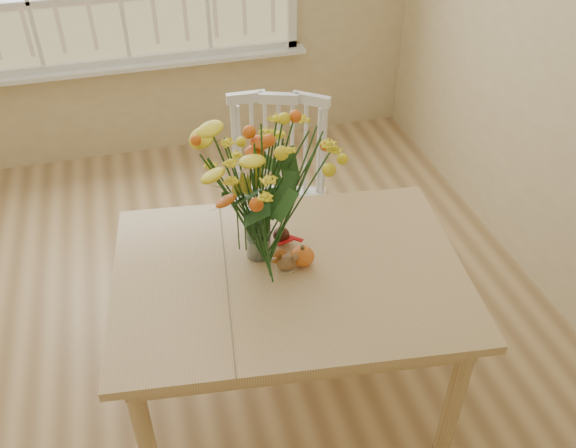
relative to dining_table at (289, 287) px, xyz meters
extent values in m
cube|color=#A07B4D|center=(-0.47, 0.12, -0.66)|extent=(4.00, 4.50, 0.01)
cube|color=white|center=(-0.47, 2.30, 0.04)|extent=(2.42, 0.12, 0.03)
cube|color=tan|center=(0.00, 0.00, 0.07)|extent=(1.50, 1.15, 0.04)
cube|color=tan|center=(0.00, 0.00, 0.00)|extent=(1.36, 1.02, 0.10)
cylinder|color=tan|center=(-0.65, -0.33, -0.30)|extent=(0.07, 0.07, 0.70)
cylinder|color=tan|center=(-0.55, 0.48, -0.30)|extent=(0.07, 0.07, 0.70)
cylinder|color=tan|center=(0.55, -0.48, -0.30)|extent=(0.07, 0.07, 0.70)
cylinder|color=tan|center=(0.65, 0.33, -0.30)|extent=(0.07, 0.07, 0.70)
cube|color=white|center=(0.12, 0.67, -0.15)|extent=(0.62, 0.60, 0.05)
cube|color=white|center=(0.18, 0.85, 0.13)|extent=(0.48, 0.20, 0.56)
cylinder|color=white|center=(-0.12, 0.57, -0.41)|extent=(0.04, 0.04, 0.48)
cylinder|color=white|center=(0.00, 0.90, -0.41)|extent=(0.04, 0.04, 0.48)
cylinder|color=white|center=(0.24, 0.44, -0.41)|extent=(0.04, 0.04, 0.48)
cylinder|color=white|center=(0.36, 0.78, -0.41)|extent=(0.04, 0.04, 0.48)
cylinder|color=white|center=(-0.09, 0.13, 0.21)|extent=(0.10, 0.10, 0.23)
ellipsoid|color=#F1581C|center=(0.06, 0.02, 0.13)|extent=(0.10, 0.10, 0.08)
cylinder|color=#CCB78C|center=(-0.01, 0.00, 0.10)|extent=(0.06, 0.06, 0.01)
ellipsoid|color=brown|center=(-0.01, 0.00, 0.13)|extent=(0.09, 0.07, 0.07)
ellipsoid|color=#38160F|center=(0.02, 0.19, 0.12)|extent=(0.07, 0.07, 0.06)
camera|label=1|loc=(-0.48, -1.73, 1.73)|focal=38.00mm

